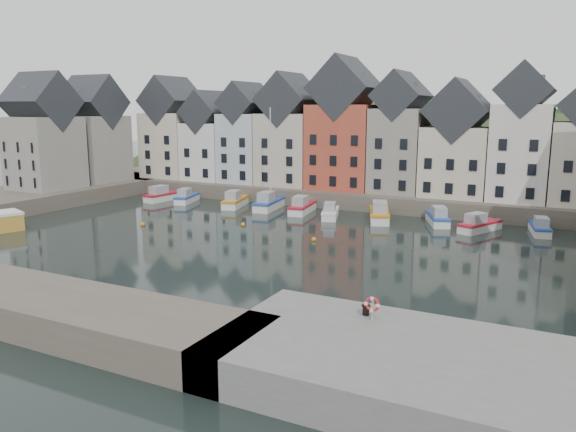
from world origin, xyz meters
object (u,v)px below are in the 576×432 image
Objects in this scene: boat_d at (268,203)px; mooring_bollard at (366,309)px; boat_a at (163,196)px; life_ring_post at (372,305)px.

mooring_bollard is at bearing -63.23° from boat_d.
boat_d reaches higher than boat_a.
life_ring_post is (0.56, -0.63, 0.55)m from mooring_bollard.
boat_a is at bearing 173.09° from boat_d.
boat_d is 23.50× the size of mooring_bollard.
life_ring_post is at bearing -63.12° from boat_d.
boat_a is 11.48× the size of mooring_bollard.
boat_a is 0.49× the size of boat_d.
life_ring_post is (25.94, -35.69, 2.01)m from boat_d.
boat_a is 55.23m from life_ring_post.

